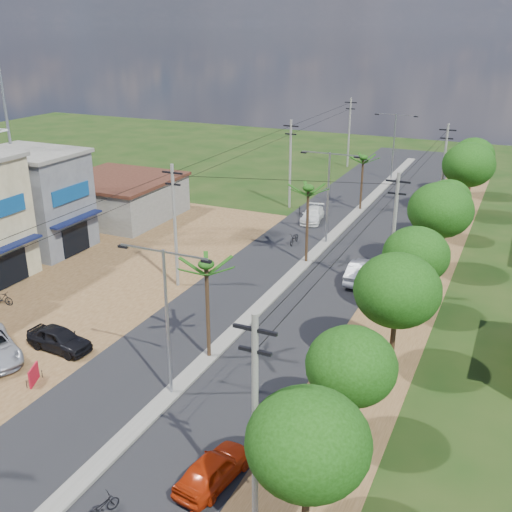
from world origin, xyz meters
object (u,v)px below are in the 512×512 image
at_px(car_red_near, 214,470).
at_px(car_white_far, 312,215).
at_px(moto_rider_east, 101,508).
at_px(roadside_sign, 34,375).
at_px(car_silver_mid, 362,271).
at_px(car_parked_dark, 59,339).

height_order(car_red_near, car_white_far, car_red_near).
distance_m(car_white_far, moto_rider_east, 38.92).
distance_m(moto_rider_east, roadside_sign, 10.88).
relative_size(car_red_near, car_white_far, 0.90).
height_order(car_silver_mid, roadside_sign, car_silver_mid).
height_order(car_red_near, moto_rider_east, car_red_near).
xyz_separation_m(car_red_near, car_silver_mid, (0.00, 23.04, 0.11)).
relative_size(car_white_far, roadside_sign, 3.81).
xyz_separation_m(car_parked_dark, roadside_sign, (1.21, -3.32, -0.19)).
bearing_deg(car_parked_dark, car_white_far, -6.72).
relative_size(car_silver_mid, moto_rider_east, 2.96).
distance_m(car_red_near, car_silver_mid, 23.04).
relative_size(car_silver_mid, roadside_sign, 4.12).
bearing_deg(moto_rider_east, car_white_far, -60.55).
relative_size(car_silver_mid, car_white_far, 1.08).
xyz_separation_m(car_white_far, car_parked_dark, (-5.18, -29.27, 0.05)).
relative_size(car_parked_dark, moto_rider_east, 2.53).
bearing_deg(car_white_far, roadside_sign, -105.98).
bearing_deg(car_silver_mid, car_white_far, -57.05).
bearing_deg(car_red_near, car_silver_mid, -81.40).
height_order(car_red_near, roadside_sign, car_red_near).
relative_size(car_parked_dark, roadside_sign, 3.52).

